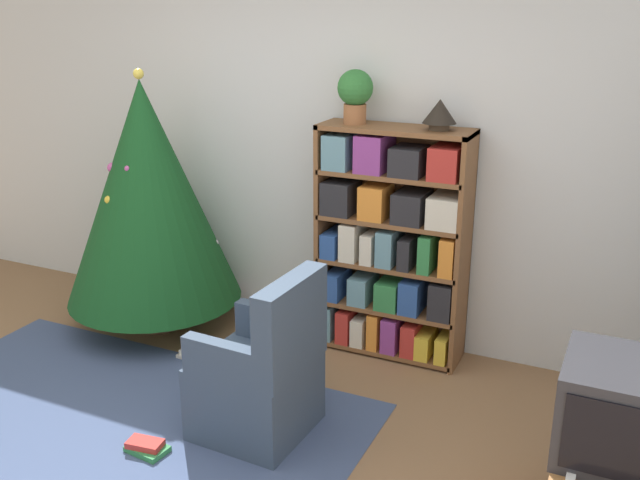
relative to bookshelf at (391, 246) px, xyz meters
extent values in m
cube|color=silver|center=(-0.65, 0.24, 0.56)|extent=(8.00, 0.10, 2.60)
cube|color=#3D4C70|center=(-1.10, -1.62, -0.74)|extent=(2.77, 2.00, 0.01)
cube|color=brown|center=(-0.46, 0.01, 0.01)|extent=(0.03, 0.32, 1.50)
cube|color=brown|center=(0.46, 0.01, 0.01)|extent=(0.03, 0.32, 1.50)
cube|color=brown|center=(0.00, 0.01, 0.74)|extent=(0.95, 0.32, 0.03)
cube|color=brown|center=(0.00, 0.16, 0.01)|extent=(0.95, 0.01, 1.50)
cube|color=brown|center=(0.00, 0.01, -0.71)|extent=(0.92, 0.32, 0.03)
cube|color=#5B899E|center=(-0.40, -0.02, -0.58)|extent=(0.08, 0.26, 0.23)
cube|color=#B22D28|center=(-0.28, -0.01, -0.58)|extent=(0.09, 0.27, 0.22)
cube|color=beige|center=(-0.17, -0.01, -0.60)|extent=(0.09, 0.28, 0.19)
cube|color=orange|center=(-0.07, -0.01, -0.57)|extent=(0.07, 0.28, 0.25)
cube|color=#843889|center=(0.04, -0.01, -0.58)|extent=(0.10, 0.29, 0.23)
cube|color=#B22D28|center=(0.18, 0.00, -0.59)|extent=(0.09, 0.29, 0.21)
cube|color=gold|center=(0.27, -0.02, -0.61)|extent=(0.09, 0.25, 0.16)
cube|color=gold|center=(0.39, -0.02, -0.61)|extent=(0.07, 0.26, 0.17)
cube|color=brown|center=(0.00, 0.01, -0.42)|extent=(0.92, 0.32, 0.03)
cube|color=#284C93|center=(-0.36, -0.02, -0.31)|extent=(0.11, 0.26, 0.18)
cube|color=#5B899E|center=(-0.18, -0.02, -0.31)|extent=(0.13, 0.26, 0.18)
cube|color=#2D7A42|center=(0.02, -0.02, -0.31)|extent=(0.15, 0.26, 0.18)
cube|color=#284C93|center=(0.17, 0.00, -0.30)|extent=(0.13, 0.29, 0.21)
cube|color=#232328|center=(0.37, -0.02, -0.29)|extent=(0.14, 0.25, 0.23)
cube|color=brown|center=(0.00, 0.01, -0.12)|extent=(0.92, 0.32, 0.03)
cube|color=#284C93|center=(-0.38, -0.01, -0.03)|extent=(0.11, 0.28, 0.16)
cube|color=beige|center=(-0.25, -0.01, 0.01)|extent=(0.11, 0.27, 0.24)
cube|color=beige|center=(-0.12, -0.03, -0.01)|extent=(0.08, 0.24, 0.19)
cube|color=#5B899E|center=(0.00, -0.01, 0.01)|extent=(0.11, 0.28, 0.23)
cube|color=#232328|center=(0.13, -0.01, -0.01)|extent=(0.08, 0.28, 0.20)
cube|color=#2D7A42|center=(0.25, -0.02, 0.01)|extent=(0.08, 0.25, 0.24)
cube|color=orange|center=(0.39, -0.03, 0.01)|extent=(0.09, 0.24, 0.24)
cube|color=brown|center=(0.00, 0.01, 0.17)|extent=(0.92, 0.32, 0.03)
cube|color=#232328|center=(-0.34, -0.02, 0.29)|extent=(0.19, 0.25, 0.21)
cube|color=orange|center=(-0.10, -0.03, 0.29)|extent=(0.16, 0.23, 0.21)
cube|color=#232328|center=(0.13, -0.01, 0.28)|extent=(0.19, 0.27, 0.19)
cube|color=beige|center=(0.35, -0.01, 0.28)|extent=(0.19, 0.29, 0.19)
cube|color=brown|center=(0.00, 0.01, 0.46)|extent=(0.92, 0.32, 0.03)
cube|color=#5B899E|center=(-0.35, -0.04, 0.59)|extent=(0.16, 0.22, 0.22)
cube|color=#843889|center=(-0.13, 0.00, 0.59)|extent=(0.17, 0.29, 0.23)
cube|color=#232328|center=(0.10, -0.03, 0.57)|extent=(0.19, 0.24, 0.17)
cube|color=#B22D28|center=(0.33, -0.02, 0.58)|extent=(0.18, 0.25, 0.20)
cube|color=#28282D|center=(1.42, -1.25, -0.11)|extent=(0.43, 0.49, 0.42)
cube|color=black|center=(1.42, -1.50, -0.11)|extent=(0.35, 0.01, 0.33)
cube|color=white|center=(1.29, -1.48, -0.30)|extent=(0.04, 0.12, 0.02)
cylinder|color=#4C3323|center=(-1.64, -0.32, -0.69)|extent=(0.36, 0.36, 0.10)
cylinder|color=brown|center=(-1.64, -0.32, -0.58)|extent=(0.08, 0.08, 0.12)
cone|color=#14471E|center=(-1.64, -0.32, 0.24)|extent=(1.21, 1.21, 1.52)
sphere|color=silver|center=(-1.28, -0.08, -0.14)|extent=(0.06, 0.06, 0.06)
sphere|color=#B74C93|center=(-1.80, -0.46, 0.43)|extent=(0.07, 0.07, 0.07)
sphere|color=#B74C93|center=(-1.55, -0.14, 0.46)|extent=(0.04, 0.04, 0.04)
sphere|color=#B74C93|center=(-1.96, 0.02, -0.23)|extent=(0.07, 0.07, 0.07)
sphere|color=gold|center=(-1.75, -0.59, 0.25)|extent=(0.06, 0.06, 0.06)
sphere|color=#B74C93|center=(-1.62, -0.53, 0.45)|extent=(0.04, 0.04, 0.04)
sphere|color=#E5CC4C|center=(-1.64, -0.32, 1.03)|extent=(0.07, 0.07, 0.07)
cube|color=#334256|center=(-0.34, -1.17, -0.53)|extent=(0.59, 0.59, 0.42)
cube|color=#334256|center=(-0.11, -1.18, -0.07)|extent=(0.15, 0.57, 0.50)
cube|color=#334256|center=(-0.33, -0.93, -0.22)|extent=(0.51, 0.10, 0.20)
cube|color=#334256|center=(-0.35, -1.41, -0.22)|extent=(0.51, 0.10, 0.20)
cylinder|color=#935B38|center=(-0.27, 0.01, 0.82)|extent=(0.14, 0.14, 0.12)
sphere|color=#2D7033|center=(-0.27, 0.01, 0.98)|extent=(0.22, 0.22, 0.22)
cylinder|color=#473828|center=(0.27, 0.01, 0.78)|extent=(0.12, 0.12, 0.04)
cone|color=black|center=(0.27, 0.01, 0.87)|extent=(0.20, 0.20, 0.14)
cube|color=beige|center=(-1.11, -0.65, -0.73)|extent=(0.21, 0.11, 0.03)
cube|color=beige|center=(-1.11, -0.65, -0.71)|extent=(0.15, 0.13, 0.02)
cube|color=beige|center=(-1.11, -0.63, -0.68)|extent=(0.16, 0.15, 0.03)
cube|color=#2D7A42|center=(-0.75, -1.59, -0.72)|extent=(0.22, 0.16, 0.03)
cube|color=#B22D28|center=(-0.76, -1.60, -0.69)|extent=(0.19, 0.12, 0.03)
camera|label=1|loc=(1.39, -4.06, 1.49)|focal=40.00mm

